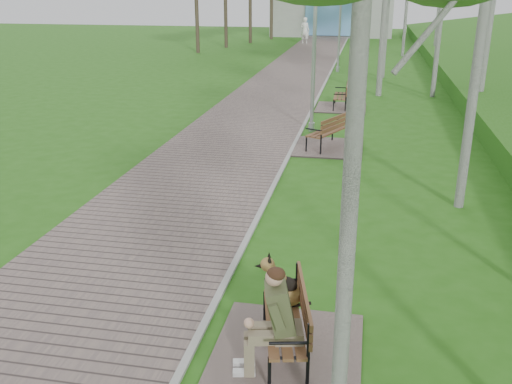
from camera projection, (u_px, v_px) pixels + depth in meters
The scene contains 9 objects.
walkway at pixel (272, 98), 22.00m from camera, with size 3.50×67.00×0.04m, color #665653.
kerb at pixel (317, 100), 21.68m from camera, with size 0.10×67.00×0.05m, color #999993.
building_north at pixel (332, 11), 48.44m from camera, with size 10.00×5.20×4.00m.
bench_main at pixel (279, 325), 6.63m from camera, with size 1.75×1.94×1.53m.
bench_second at pixel (327, 141), 15.27m from camera, with size 1.84×2.04×1.13m.
bench_third at pixel (340, 103), 20.21m from camera, with size 1.74×1.94×1.07m.
lamp_post_second at pixel (314, 57), 16.34m from camera, with size 0.18×0.18×4.67m.
lamp_post_third at pixel (340, 27), 27.95m from camera, with size 0.18×0.18×4.68m.
pedestrian_near at pixel (305, 31), 41.93m from camera, with size 0.69×0.45×1.89m, color white.
Camera 1 is at (1.87, -0.12, 4.15)m, focal length 40.00 mm.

